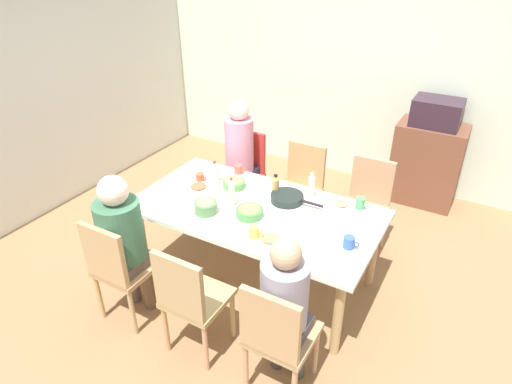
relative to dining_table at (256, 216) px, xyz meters
name	(u,v)px	position (x,y,z in m)	size (l,w,h in m)	color
ground_plane	(256,278)	(0.00, 0.00, -0.65)	(6.04, 6.04, 0.00)	#936D49
wall_back	(359,69)	(0.00, 2.39, 0.65)	(5.27, 0.12, 2.60)	silver
wall_left	(28,90)	(-2.58, 0.00, 0.65)	(0.12, 4.91, 2.60)	silver
dining_table	(256,216)	(0.00, 0.00, 0.00)	(1.96, 1.03, 0.72)	white
chair_0	(244,169)	(-0.65, 0.90, -0.14)	(0.40, 0.40, 0.90)	#AF3123
person_0	(239,151)	(-0.65, 0.81, 0.10)	(0.30, 0.30, 1.28)	#2B2850
chair_1	(118,266)	(-0.65, -0.90, -0.14)	(0.40, 0.40, 0.90)	tan
person_1	(122,235)	(-0.65, -0.81, 0.08)	(0.33, 0.33, 1.22)	brown
chair_2	(277,335)	(0.65, -0.90, -0.14)	(0.40, 0.40, 0.90)	tan
person_2	(285,303)	(0.65, -0.80, 0.04)	(0.30, 0.30, 1.17)	#493B40
chair_3	(190,297)	(0.00, -0.90, -0.14)	(0.40, 0.40, 0.90)	tan
chair_4	(301,184)	(0.00, 0.90, -0.14)	(0.40, 0.40, 0.90)	tan
chair_5	(367,201)	(0.65, 0.90, -0.14)	(0.40, 0.40, 0.90)	tan
plate_0	(270,239)	(0.30, -0.33, 0.09)	(0.25, 0.25, 0.04)	white
plate_1	(199,187)	(-0.58, 0.03, 0.09)	(0.25, 0.25, 0.04)	white
plate_2	(342,205)	(0.58, 0.37, 0.09)	(0.20, 0.20, 0.04)	white
bowl_0	(250,211)	(0.01, -0.12, 0.11)	(0.21, 0.21, 0.09)	#488446
bowl_1	(206,206)	(-0.31, -0.24, 0.13)	(0.18, 0.18, 0.11)	#517A49
bowl_2	(234,183)	(-0.33, 0.20, 0.11)	(0.19, 0.19, 0.08)	#518847
serving_pan	(288,198)	(0.17, 0.22, 0.10)	(0.45, 0.27, 0.06)	black
cup_0	(200,178)	(-0.65, 0.15, 0.11)	(0.11, 0.07, 0.08)	#D15639
cup_1	(360,204)	(0.72, 0.40, 0.12)	(0.11, 0.07, 0.09)	#4C8F60
cup_2	(238,169)	(-0.44, 0.45, 0.11)	(0.11, 0.08, 0.08)	#D25347
cup_3	(349,242)	(0.81, -0.13, 0.12)	(0.12, 0.08, 0.09)	#375BA7
cup_4	(254,232)	(0.19, -0.35, 0.12)	(0.12, 0.08, 0.10)	#DFC352
bottle_0	(232,193)	(-0.18, -0.07, 0.19)	(0.05, 0.05, 0.26)	beige
bottle_1	(215,173)	(-0.53, 0.20, 0.17)	(0.06, 0.06, 0.20)	silver
bottle_2	(311,186)	(0.31, 0.38, 0.18)	(0.05, 0.05, 0.23)	beige
bottle_3	(275,186)	(0.03, 0.27, 0.16)	(0.06, 0.06, 0.19)	tan
side_cabinet	(426,164)	(0.95, 2.09, -0.20)	(0.70, 0.44, 0.90)	brown
microwave	(437,112)	(0.95, 2.09, 0.39)	(0.48, 0.36, 0.28)	#2F1F2C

